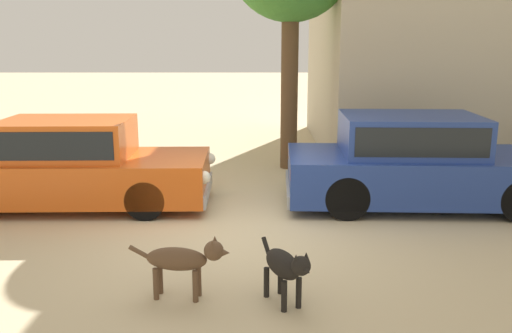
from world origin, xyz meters
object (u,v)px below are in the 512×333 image
parked_sedan_nearest (70,164)px  parked_sedan_second (417,161)px  stray_dog_tan (286,266)px  stray_dog_spotted (185,259)px

parked_sedan_nearest → parked_sedan_second: 5.62m
parked_sedan_nearest → parked_sedan_second: parked_sedan_second is taller
parked_sedan_nearest → stray_dog_tan: 4.80m
stray_dog_spotted → stray_dog_tan: size_ratio=1.25×
stray_dog_tan → parked_sedan_nearest: bearing=-163.8°
stray_dog_spotted → stray_dog_tan: stray_dog_spotted is taller
parked_sedan_nearest → parked_sedan_second: size_ratio=1.01×
parked_sedan_nearest → stray_dog_spotted: parked_sedan_nearest is taller
parked_sedan_nearest → stray_dog_tan: parked_sedan_nearest is taller
parked_sedan_nearest → parked_sedan_second: (5.62, 0.02, 0.04)m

